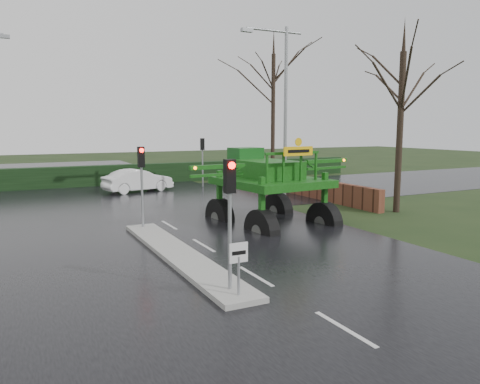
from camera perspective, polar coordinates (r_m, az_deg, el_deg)
name	(u,v)px	position (r m, az deg, el deg)	size (l,w,h in m)	color
ground	(256,277)	(13.83, 1.91, -10.30)	(140.00, 140.00, 0.00)	black
road_main	(156,218)	(22.84, -10.20, -3.10)	(14.00, 80.00, 0.02)	black
road_cross	(127,200)	(28.56, -13.64, -0.99)	(80.00, 12.00, 0.02)	black
median_island	(179,255)	(15.93, -7.48, -7.57)	(1.20, 10.00, 0.16)	gray
hedge_row	(101,176)	(36.25, -16.56, 1.94)	(44.00, 0.90, 1.50)	black
brick_wall	(278,181)	(32.46, 4.68, 1.31)	(0.40, 20.00, 1.20)	#592D1E
keep_left_sign	(239,260)	(11.67, -0.17, -8.32)	(0.50, 0.07, 1.35)	gray
traffic_signal_near	(230,196)	(11.77, -1.25, -0.54)	(0.26, 0.33, 3.52)	gray
traffic_signal_mid	(141,169)	(19.74, -11.92, 2.72)	(0.26, 0.33, 3.52)	gray
traffic_signal_far	(202,151)	(34.07, -4.61, 4.98)	(0.26, 0.33, 3.52)	gray
street_light_right	(281,98)	(27.68, 5.04, 11.35)	(3.85, 0.30, 10.00)	gray
tree_right_near	(401,109)	(24.99, 19.02, 9.50)	(5.60, 5.60, 9.64)	black
tree_right_far	(273,99)	(37.88, 4.07, 11.19)	(7.00, 7.00, 12.05)	black
crop_sprayer	(259,177)	(19.26, 2.31, 1.85)	(8.63, 5.77, 4.84)	black
white_sedan	(138,192)	(32.16, -12.29, 0.01)	(1.60, 4.60, 1.52)	white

